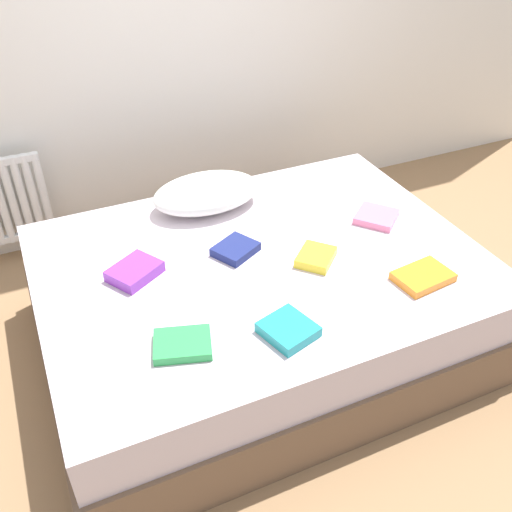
% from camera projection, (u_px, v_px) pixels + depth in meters
% --- Properties ---
extents(ground_plane, '(8.00, 8.00, 0.00)m').
position_uv_depth(ground_plane, '(260.00, 338.00, 2.88)').
color(ground_plane, '#93704C').
extents(bed, '(2.00, 1.50, 0.50)m').
position_uv_depth(bed, '(260.00, 301.00, 2.73)').
color(bed, brown).
rests_on(bed, ground).
extents(radiator, '(0.50, 0.04, 0.52)m').
position_uv_depth(radiator, '(1.00, 203.00, 3.18)').
color(radiator, white).
rests_on(radiator, ground).
extents(pillow, '(0.55, 0.35, 0.16)m').
position_uv_depth(pillow, '(206.00, 193.00, 2.90)').
color(pillow, white).
rests_on(pillow, bed).
extents(textbook_orange, '(0.26, 0.19, 0.04)m').
position_uv_depth(textbook_orange, '(423.00, 277.00, 2.44)').
color(textbook_orange, orange).
rests_on(textbook_orange, bed).
extents(textbook_green, '(0.25, 0.22, 0.04)m').
position_uv_depth(textbook_green, '(183.00, 344.00, 2.12)').
color(textbook_green, green).
rests_on(textbook_green, bed).
extents(textbook_purple, '(0.26, 0.25, 0.05)m').
position_uv_depth(textbook_purple, '(135.00, 271.00, 2.46)').
color(textbook_purple, purple).
rests_on(textbook_purple, bed).
extents(textbook_navy, '(0.24, 0.22, 0.04)m').
position_uv_depth(textbook_navy, '(236.00, 249.00, 2.60)').
color(textbook_navy, navy).
rests_on(textbook_navy, bed).
extents(textbook_teal, '(0.22, 0.23, 0.04)m').
position_uv_depth(textbook_teal, '(288.00, 330.00, 2.17)').
color(textbook_teal, teal).
rests_on(textbook_teal, bed).
extents(textbook_pink, '(0.26, 0.26, 0.04)m').
position_uv_depth(textbook_pink, '(376.00, 217.00, 2.83)').
color(textbook_pink, pink).
rests_on(textbook_pink, bed).
extents(textbook_yellow, '(0.23, 0.23, 0.04)m').
position_uv_depth(textbook_yellow, '(316.00, 257.00, 2.55)').
color(textbook_yellow, yellow).
rests_on(textbook_yellow, bed).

